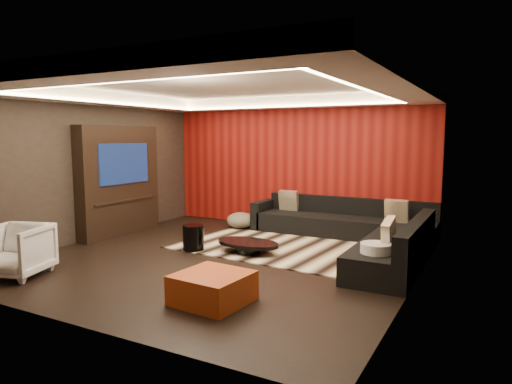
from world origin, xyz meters
The scene contains 26 objects.
floor centered at (0.00, 0.00, -0.01)m, with size 6.00×6.00×0.02m, color black.
ceiling centered at (0.00, 0.00, 2.81)m, with size 6.00×6.00×0.02m, color silver.
wall_back centered at (0.00, 3.01, 1.40)m, with size 6.00×0.02×2.80m, color black.
wall_left centered at (-3.01, 0.00, 1.40)m, with size 0.02×6.00×2.80m, color black.
wall_right centered at (3.01, 0.00, 1.40)m, with size 0.02×6.00×2.80m, color black.
red_feature_wall centered at (0.00, 2.97, 1.40)m, with size 5.98×0.05×2.78m, color #6B0C0A.
soffit_back centered at (0.00, 2.70, 2.69)m, with size 6.00×0.60×0.22m, color silver.
soffit_front centered at (0.00, -2.70, 2.69)m, with size 6.00×0.60×0.22m, color silver.
soffit_left centered at (-2.70, 0.00, 2.69)m, with size 0.60×4.80×0.22m, color silver.
soffit_right centered at (2.70, 0.00, 2.69)m, with size 0.60×4.80×0.22m, color silver.
cove_back centered at (0.00, 2.36, 2.60)m, with size 4.80×0.08×0.04m, color #FFD899.
cove_front centered at (0.00, -2.36, 2.60)m, with size 4.80×0.08×0.04m, color #FFD899.
cove_left centered at (-2.36, 0.00, 2.60)m, with size 0.08×4.80×0.04m, color #FFD899.
cove_right centered at (2.36, 0.00, 2.60)m, with size 0.08×4.80×0.04m, color #FFD899.
tv_surround centered at (-2.85, 0.60, 1.10)m, with size 0.30×2.00×2.20m, color black.
tv_screen centered at (-2.69, 0.60, 1.45)m, with size 0.04×1.30×0.80m, color black.
tv_shelf centered at (-2.69, 0.60, 0.70)m, with size 0.04×1.60×0.04m, color black.
rug centered at (0.72, 1.43, 0.01)m, with size 4.00×3.00×0.02m, color beige.
coffee_table centered at (0.22, 0.46, 0.12)m, with size 1.15×1.15×0.19m, color black.
drum_stool centered at (-0.72, 0.18, 0.24)m, with size 0.37×0.37×0.43m, color black.
striped_pouf centered at (-0.95, 2.23, 0.19)m, with size 0.61×0.61×0.33m, color beige.
white_side_table centered at (2.50, -0.02, 0.27)m, with size 0.43×0.43×0.54m, color silver.
orange_ottoman centered at (0.97, -1.75, 0.18)m, with size 0.81×0.81×0.36m, color #AF3E16.
armchair centered at (-2.07, -2.21, 0.37)m, with size 0.79×0.82×0.74m, color silver.
sectional_sofa centered at (1.73, 1.86, 0.26)m, with size 3.65×3.50×0.75m.
throw_pillows centered at (1.62, 1.79, 0.62)m, with size 2.92×2.83×0.50m.
Camera 1 is at (3.94, -6.16, 1.99)m, focal length 32.00 mm.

